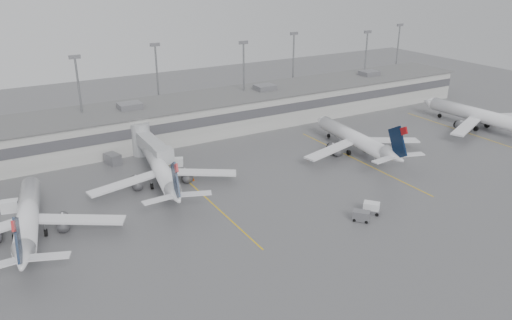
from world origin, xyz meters
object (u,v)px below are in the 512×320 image
jet_far_left (27,218)px  baggage_tug (371,209)px  jet_mid_left (162,171)px  jet_mid_right (357,139)px  jet_far_right (481,116)px

jet_far_left → baggage_tug: size_ratio=9.14×
jet_mid_left → jet_mid_right: size_ratio=0.95×
jet_far_left → jet_far_right: size_ratio=0.92×
jet_mid_left → jet_mid_right: (42.29, -4.45, 0.14)m
jet_mid_left → jet_far_right: (79.99, -6.75, 0.35)m
jet_far_left → jet_mid_left: 24.82m
jet_far_left → jet_mid_left: (23.66, 7.51, -0.10)m
baggage_tug → jet_far_left: bearing=118.2°
jet_mid_right → baggage_tug: 28.12m
jet_far_left → jet_mid_right: jet_mid_right is taller
jet_far_left → jet_mid_right: size_ratio=0.98×
jet_mid_left → jet_far_left: bearing=-153.5°
jet_mid_left → baggage_tug: jet_mid_left is taller
jet_mid_right → baggage_tug: size_ratio=9.31×
baggage_tug → jet_mid_right: bearing=14.5°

